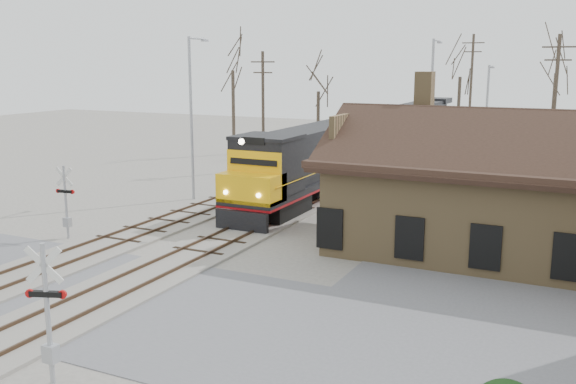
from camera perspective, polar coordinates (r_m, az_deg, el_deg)
name	(u,v)px	position (r m, az deg, el deg)	size (l,w,h in m)	color
ground	(105,297)	(24.38, -15.94, -8.99)	(140.00, 140.00, 0.00)	#9E998F
road	(105,297)	(24.38, -15.94, -8.95)	(60.00, 9.00, 0.03)	slate
track_main	(286,210)	(36.40, -0.16, -1.65)	(3.40, 90.00, 0.24)	#9E998F
track_siding	(219,203)	(38.53, -6.19, -0.98)	(3.40, 90.00, 0.24)	#9E998F
depot	(502,200)	(29.70, 18.45, -0.64)	(15.20, 9.31, 7.90)	olive
locomotive_lead	(319,158)	(40.17, 2.78, 3.03)	(3.12, 20.89, 4.64)	black
locomotive_trailing	(409,127)	(60.09, 10.73, 5.66)	(3.12, 20.89, 4.39)	black
crossbuck_near	(48,319)	(17.99, -20.55, -10.53)	(1.06, 0.46, 3.86)	#A5A8AD
crossbuck_far	(66,204)	(32.36, -19.12, -1.00)	(1.01, 0.27, 3.55)	#A5A8AD
streetlight_a	(192,111)	(39.48, -8.50, 7.18)	(0.25, 2.04, 9.82)	#A5A8AD
streetlight_b	(431,107)	(42.93, 12.61, 7.34)	(0.25, 2.04, 9.79)	#A5A8AD
streetlight_c	(487,112)	(51.66, 17.26, 6.81)	(0.25, 2.04, 8.11)	#A5A8AD
utility_pole_a	(263,109)	(49.84, -2.23, 7.40)	(2.00, 0.24, 9.14)	#382D23
utility_pole_b	(471,91)	(62.71, 15.93, 8.61)	(2.00, 0.24, 10.85)	#382D23
utility_pole_c	(554,111)	(44.52, 22.55, 6.65)	(2.00, 0.24, 10.06)	#382D23
tree_a	(233,56)	(58.86, -4.96, 11.93)	(5.06, 5.06, 12.39)	#382D23
tree_b	(318,81)	(58.25, 2.72, 9.84)	(3.83, 3.83, 9.37)	#382D23
tree_c	(461,65)	(65.15, 15.10, 10.86)	(4.61, 4.61, 11.31)	#382D23
tree_d	(557,59)	(61.49, 22.82, 10.84)	(4.91, 4.91, 12.03)	#382D23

